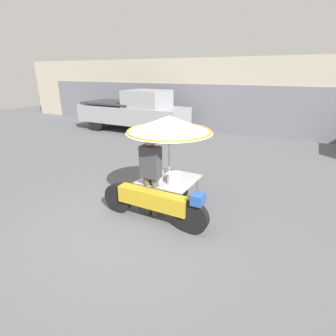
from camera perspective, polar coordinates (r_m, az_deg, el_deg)
The scene contains 5 objects.
ground_plane at distance 5.19m, azimuth -5.24°, elevation -11.45°, with size 36.00×36.00×0.00m, color #56565B.
shopfront_building at distance 13.38m, azimuth 18.03°, elevation 14.74°, with size 28.00×2.06×3.33m.
vendor_motorcycle_cart at distance 5.07m, azimuth -0.26°, elevation 5.57°, with size 2.23×1.69×1.93m.
vendor_person at distance 5.00m, azimuth -3.77°, elevation -0.79°, with size 0.38×0.22×1.65m.
pickup_truck at distance 12.80m, azimuth -7.24°, elevation 12.17°, with size 5.35×1.84×1.94m.
Camera 1 is at (2.49, -3.65, 2.72)m, focal length 28.00 mm.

